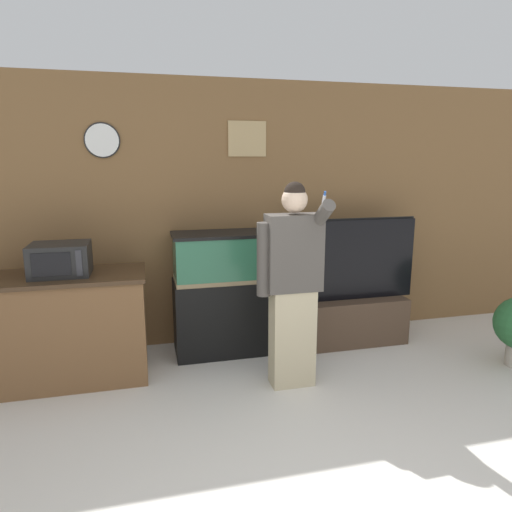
# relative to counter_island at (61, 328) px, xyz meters

# --- Properties ---
(wall_back_paneled) EXTENTS (10.00, 0.08, 2.60)m
(wall_back_paneled) POSITION_rel_counter_island_xyz_m (1.57, 0.60, 0.84)
(wall_back_paneled) COLOR brown
(wall_back_paneled) RESTS_ON ground_plane
(counter_island) EXTENTS (1.41, 0.65, 0.92)m
(counter_island) POSITION_rel_counter_island_xyz_m (0.00, 0.00, 0.00)
(counter_island) COLOR brown
(counter_island) RESTS_ON ground_plane
(microwave) EXTENTS (0.46, 0.38, 0.26)m
(microwave) POSITION_rel_counter_island_xyz_m (0.04, -0.00, 0.59)
(microwave) COLOR black
(microwave) RESTS_ON counter_island
(aquarium_on_stand) EXTENTS (0.95, 0.47, 1.18)m
(aquarium_on_stand) POSITION_rel_counter_island_xyz_m (1.43, 0.26, 0.13)
(aquarium_on_stand) COLOR black
(aquarium_on_stand) RESTS_ON ground_plane
(tv_on_stand) EXTENTS (1.26, 0.40, 1.28)m
(tv_on_stand) POSITION_rel_counter_island_xyz_m (2.75, 0.16, -0.08)
(tv_on_stand) COLOR #4C3828
(tv_on_stand) RESTS_ON ground_plane
(person_standing) EXTENTS (0.53, 0.40, 1.68)m
(person_standing) POSITION_rel_counter_island_xyz_m (1.85, -0.54, 0.41)
(person_standing) COLOR #BCAD89
(person_standing) RESTS_ON ground_plane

